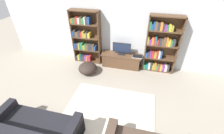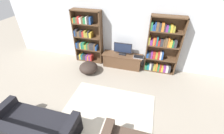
{
  "view_description": "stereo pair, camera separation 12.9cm",
  "coord_description": "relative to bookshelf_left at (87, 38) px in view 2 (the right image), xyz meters",
  "views": [
    {
      "loc": [
        0.87,
        -0.66,
        3.18
      ],
      "look_at": [
        0.03,
        2.82,
        0.7
      ],
      "focal_mm": 24.0,
      "sensor_mm": 36.0,
      "label": 1
    },
    {
      "loc": [
        1.0,
        -0.63,
        3.18
      ],
      "look_at": [
        0.03,
        2.82,
        0.7
      ],
      "focal_mm": 24.0,
      "sensor_mm": 36.0,
      "label": 2
    }
  ],
  "objects": [
    {
      "name": "wall_back",
      "position": [
        1.27,
        0.17,
        0.36
      ],
      "size": [
        8.8,
        0.06,
        2.6
      ],
      "color": "silver",
      "rests_on": "ground_plane"
    },
    {
      "name": "bookshelf_left",
      "position": [
        0.0,
        0.0,
        0.0
      ],
      "size": [
        1.04,
        0.3,
        1.94
      ],
      "color": "#513823",
      "rests_on": "ground_plane"
    },
    {
      "name": "beanbag_ottoman",
      "position": [
        0.32,
        -0.79,
        -0.75
      ],
      "size": [
        0.64,
        0.64,
        0.37
      ],
      "primitive_type": "ellipsoid",
      "color": "#2D231E",
      "rests_on": "ground_plane"
    },
    {
      "name": "television",
      "position": [
        1.37,
        -0.09,
        -0.21
      ],
      "size": [
        0.64,
        0.16,
        0.44
      ],
      "color": "black",
      "rests_on": "tv_stand"
    },
    {
      "name": "couch_left_sectional",
      "position": [
        0.15,
        -3.41,
        -0.65
      ],
      "size": [
        1.84,
        0.93,
        0.9
      ],
      "color": "black",
      "rests_on": "ground_plane"
    },
    {
      "name": "area_rug",
      "position": [
        1.47,
        -2.37,
        -0.93
      ],
      "size": [
        2.31,
        1.98,
        0.02
      ],
      "color": "beige",
      "rests_on": "ground_plane"
    },
    {
      "name": "bookshelf_right",
      "position": [
        2.64,
        -0.0,
        -0.01
      ],
      "size": [
        1.04,
        0.3,
        1.94
      ],
      "color": "#513823",
      "rests_on": "ground_plane"
    },
    {
      "name": "tv_stand",
      "position": [
        1.37,
        -0.11,
        -0.69
      ],
      "size": [
        1.43,
        0.44,
        0.5
      ],
      "color": "brown",
      "rests_on": "ground_plane"
    },
    {
      "name": "laptop",
      "position": [
        1.95,
        -0.14,
        -0.43
      ],
      "size": [
        0.35,
        0.24,
        0.03
      ],
      "color": "#B7B7BC",
      "rests_on": "tv_stand"
    }
  ]
}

